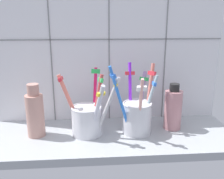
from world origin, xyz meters
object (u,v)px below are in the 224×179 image
(toothbrush_cup_left, at_px, (87,118))
(toothbrush_cup_right, at_px, (137,114))
(soap_bottle, at_px, (173,109))
(ceramic_vase, at_px, (35,113))

(toothbrush_cup_left, xyz_separation_m, toothbrush_cup_right, (0.13, 0.00, 0.00))
(soap_bottle, bearing_deg, toothbrush_cup_left, -175.19)
(ceramic_vase, bearing_deg, soap_bottle, 2.51)
(toothbrush_cup_right, height_order, ceramic_vase, toothbrush_cup_right)
(ceramic_vase, xyz_separation_m, soap_bottle, (0.36, 0.02, -0.00))
(soap_bottle, bearing_deg, toothbrush_cup_right, -169.95)
(toothbrush_cup_right, distance_m, ceramic_vase, 0.26)
(toothbrush_cup_left, bearing_deg, ceramic_vase, 178.48)
(toothbrush_cup_right, xyz_separation_m, ceramic_vase, (-0.26, 0.00, 0.01))
(toothbrush_cup_left, height_order, soap_bottle, toothbrush_cup_left)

